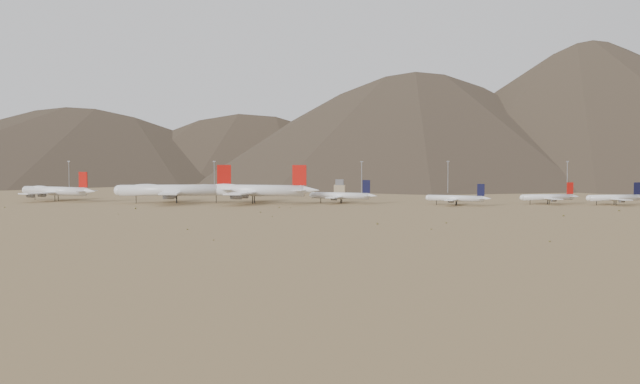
# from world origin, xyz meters

# --- Properties ---
(ground) EXTENTS (3000.00, 3000.00, 0.00)m
(ground) POSITION_xyz_m (0.00, 0.00, 0.00)
(ground) COLOR #9F7B52
(ground) RESTS_ON ground
(mountain_ridge) EXTENTS (4400.00, 1000.00, 300.00)m
(mountain_ridge) POSITION_xyz_m (0.00, 900.00, 150.00)
(mountain_ridge) COLOR brown
(mountain_ridge) RESTS_ON ground
(widebody_west) EXTENTS (61.35, 49.11, 19.19)m
(widebody_west) POSITION_xyz_m (-149.24, 37.91, 6.62)
(widebody_west) COLOR white
(widebody_west) RESTS_ON ground
(widebody_centre) EXTENTS (78.67, 61.81, 23.72)m
(widebody_centre) POSITION_xyz_m (-64.99, 24.37, 8.18)
(widebody_centre) COLOR white
(widebody_centre) RESTS_ON ground
(widebody_east) EXTENTS (79.73, 62.00, 23.78)m
(widebody_east) POSITION_xyz_m (-16.91, 26.95, 8.20)
(widebody_east) COLOR white
(widebody_east) RESTS_ON ground
(narrowbody_a) EXTENTS (43.23, 32.00, 14.64)m
(narrowbody_a) POSITION_xyz_m (38.08, 33.74, 4.75)
(narrowbody_a) COLOR white
(narrowbody_a) RESTS_ON ground
(narrowbody_b) EXTENTS (37.90, 28.25, 12.99)m
(narrowbody_b) POSITION_xyz_m (107.23, 21.98, 4.22)
(narrowbody_b) COLOR white
(narrowbody_b) RESTS_ON ground
(narrowbody_c) EXTENTS (38.28, 28.56, 13.15)m
(narrowbody_c) POSITION_xyz_m (163.74, 39.16, 4.27)
(narrowbody_c) COLOR white
(narrowbody_c) RESTS_ON ground
(narrowbody_d) EXTENTS (39.05, 29.14, 13.42)m
(narrowbody_d) POSITION_xyz_m (201.67, 35.45, 4.36)
(narrowbody_d) COLOR white
(narrowbody_d) RESTS_ON ground
(control_tower) EXTENTS (8.00, 8.00, 12.00)m
(control_tower) POSITION_xyz_m (30.00, 120.00, 5.32)
(control_tower) COLOR tan
(control_tower) RESTS_ON ground
(mast_far_west) EXTENTS (2.00, 0.60, 25.70)m
(mast_far_west) POSITION_xyz_m (-175.33, 112.28, 14.20)
(mast_far_west) COLOR gray
(mast_far_west) RESTS_ON ground
(mast_west) EXTENTS (2.00, 0.60, 25.70)m
(mast_west) POSITION_xyz_m (-65.61, 123.57, 14.20)
(mast_west) COLOR gray
(mast_west) RESTS_ON ground
(mast_centre) EXTENTS (2.00, 0.60, 25.70)m
(mast_centre) POSITION_xyz_m (46.66, 111.34, 14.20)
(mast_centre) COLOR gray
(mast_centre) RESTS_ON ground
(mast_east) EXTENTS (2.00, 0.60, 25.70)m
(mast_east) POSITION_xyz_m (110.83, 145.71, 14.20)
(mast_east) COLOR gray
(mast_east) RESTS_ON ground
(mast_far_east) EXTENTS (2.00, 0.60, 25.70)m
(mast_far_east) POSITION_xyz_m (196.07, 132.34, 14.20)
(mast_far_east) COLOR gray
(mast_far_east) RESTS_ON ground
(desert_scrub) EXTENTS (413.85, 170.44, 0.88)m
(desert_scrub) POSITION_xyz_m (-25.54, -80.60, 0.32)
(desert_scrub) COLOR brown
(desert_scrub) RESTS_ON ground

